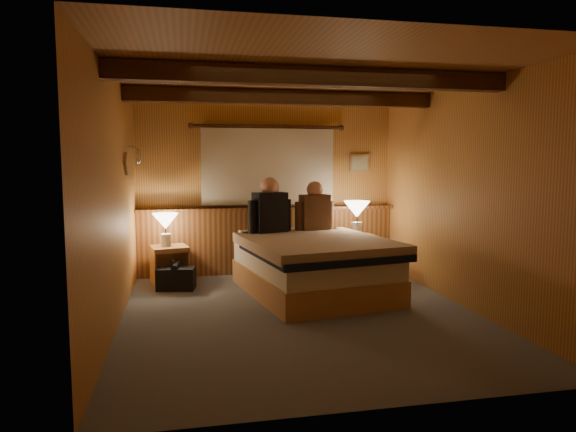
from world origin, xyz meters
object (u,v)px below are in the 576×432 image
object	(u,v)px
bed	(313,265)
duffel_bag	(176,278)
lamp_right	(357,211)
nightstand_right	(357,257)
nightstand_left	(170,265)
lamp_left	(165,223)
person_right	(315,210)
person_left	(270,210)

from	to	relation	value
bed	duffel_bag	world-z (taller)	bed
lamp_right	nightstand_right	bearing A→B (deg)	-103.58
nightstand_left	nightstand_right	bearing A→B (deg)	-16.38
nightstand_right	lamp_left	world-z (taller)	lamp_left
nightstand_right	person_right	distance (m)	0.87
lamp_left	person_left	distance (m)	1.35
nightstand_left	nightstand_right	size ratio (longest dim) A/B	0.89
nightstand_left	lamp_right	xyz separation A→B (m)	(2.47, -0.13, 0.66)
bed	nightstand_right	bearing A→B (deg)	30.80
person_left	nightstand_right	bearing A→B (deg)	-13.31
lamp_right	duffel_bag	distance (m)	2.52
bed	nightstand_left	world-z (taller)	bed
person_left	person_right	size ratio (longest dim) A/B	1.09
lamp_right	person_right	xyz separation A→B (m)	(-0.59, -0.02, 0.03)
lamp_right	person_left	distance (m)	1.22
bed	nightstand_right	xyz separation A→B (m)	(0.77, 0.67, -0.06)
nightstand_right	person_left	distance (m)	1.37
lamp_left	person_left	world-z (taller)	person_left
lamp_right	bed	bearing A→B (deg)	-137.47
bed	nightstand_left	distance (m)	1.90
bed	duffel_bag	distance (m)	1.71
bed	lamp_right	size ratio (longest dim) A/B	4.78
lamp_left	nightstand_right	bearing A→B (deg)	-4.34
person_left	person_right	distance (m)	0.63
bed	person_left	size ratio (longest dim) A/B	3.04
nightstand_right	person_right	xyz separation A→B (m)	(-0.58, 0.03, 0.65)
lamp_right	duffel_bag	world-z (taller)	lamp_right
nightstand_right	person_left	xyz separation A→B (m)	(-1.20, -0.08, 0.67)
lamp_right	person_left	world-z (taller)	person_left
person_left	person_right	bearing A→B (deg)	-6.82
nightstand_left	duffel_bag	size ratio (longest dim) A/B	1.05
duffel_bag	person_right	bearing A→B (deg)	15.60
person_right	duffel_bag	distance (m)	1.98
nightstand_left	nightstand_right	distance (m)	2.47
lamp_left	nightstand_left	bearing A→B (deg)	-1.84
nightstand_right	bed	bearing A→B (deg)	-142.51
duffel_bag	bed	bearing A→B (deg)	-8.02
lamp_right	person_right	size ratio (longest dim) A/B	0.69
lamp_left	duffel_bag	world-z (taller)	lamp_left
lamp_right	duffel_bag	xyz separation A→B (m)	(-2.39, -0.19, -0.76)
nightstand_left	person_right	size ratio (longest dim) A/B	0.78
lamp_left	person_right	size ratio (longest dim) A/B	0.64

